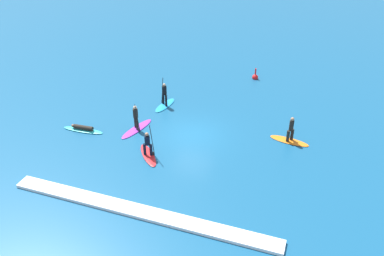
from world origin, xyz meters
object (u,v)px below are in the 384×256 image
(surfer_on_blue_board, at_px, (165,99))
(marker_buoy, at_px, (255,77))
(surfer_on_red_board, at_px, (148,150))
(surfer_on_orange_board, at_px, (290,135))
(surfer_on_purple_board, at_px, (136,123))
(surfer_on_teal_board, at_px, (83,129))

(surfer_on_blue_board, bearing_deg, marker_buoy, -28.80)
(surfer_on_blue_board, distance_m, surfer_on_red_board, 6.64)
(surfer_on_orange_board, distance_m, surfer_on_red_board, 9.22)
(surfer_on_purple_board, bearing_deg, surfer_on_teal_board, -54.18)
(surfer_on_orange_board, distance_m, marker_buoy, 9.98)
(surfer_on_red_board, height_order, surfer_on_purple_board, surfer_on_red_board)
(surfer_on_blue_board, height_order, surfer_on_purple_board, surfer_on_blue_board)
(surfer_on_orange_board, distance_m, surfer_on_blue_board, 9.78)
(marker_buoy, bearing_deg, surfer_on_orange_board, -65.45)
(surfer_on_teal_board, distance_m, surfer_on_purple_board, 3.66)
(surfer_on_purple_board, bearing_deg, surfer_on_blue_board, -173.78)
(surfer_on_teal_board, bearing_deg, surfer_on_red_board, 164.00)
(surfer_on_teal_board, xyz_separation_m, surfer_on_red_board, (5.44, -1.22, 0.30))
(surfer_on_blue_board, distance_m, surfer_on_purple_board, 3.87)
(surfer_on_orange_board, bearing_deg, surfer_on_teal_board, 23.18)
(surfer_on_teal_board, height_order, surfer_on_red_board, surfer_on_red_board)
(surfer_on_orange_board, xyz_separation_m, surfer_on_blue_board, (-9.60, 1.89, 0.07))
(surfer_on_blue_board, distance_m, marker_buoy, 9.03)
(surfer_on_blue_board, xyz_separation_m, surfer_on_red_board, (1.58, -6.45, -0.08))
(surfer_on_orange_board, relative_size, surfer_on_blue_board, 1.02)
(surfer_on_orange_board, height_order, surfer_on_red_board, surfer_on_red_board)
(surfer_on_orange_board, bearing_deg, marker_buoy, -56.18)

